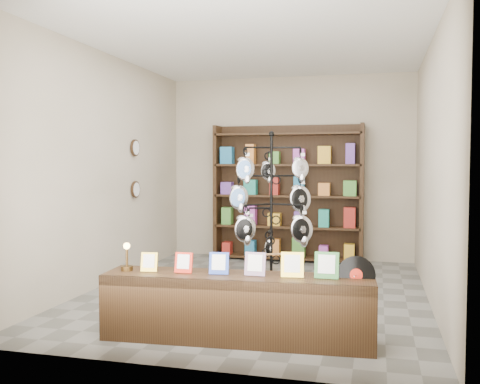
{
  "coord_description": "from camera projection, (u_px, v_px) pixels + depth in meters",
  "views": [
    {
      "loc": [
        1.41,
        -6.28,
        1.57
      ],
      "look_at": [
        0.05,
        -1.0,
        1.28
      ],
      "focal_mm": 40.0,
      "sensor_mm": 36.0,
      "label": 1
    }
  ],
  "objects": [
    {
      "name": "ground",
      "position": [
        256.0,
        293.0,
        6.51
      ],
      "size": [
        5.0,
        5.0,
        0.0
      ],
      "primitive_type": "plane",
      "color": "slate",
      "rests_on": "ground"
    },
    {
      "name": "room_envelope",
      "position": [
        256.0,
        140.0,
        6.41
      ],
      "size": [
        5.0,
        5.0,
        5.0
      ],
      "color": "beige",
      "rests_on": "ground"
    },
    {
      "name": "display_tree",
      "position": [
        271.0,
        204.0,
        5.96
      ],
      "size": [
        1.03,
        1.03,
        1.93
      ],
      "rotation": [
        0.0,
        0.0,
        0.33
      ],
      "color": "black",
      "rests_on": "ground"
    },
    {
      "name": "front_shelf",
      "position": [
        237.0,
        307.0,
        4.73
      ],
      "size": [
        2.42,
        0.64,
        0.85
      ],
      "rotation": [
        0.0,
        0.0,
        0.06
      ],
      "color": "black",
      "rests_on": "ground"
    },
    {
      "name": "back_shelving",
      "position": [
        287.0,
        197.0,
        8.67
      ],
      "size": [
        2.42,
        0.36,
        2.2
      ],
      "color": "black",
      "rests_on": "ground"
    },
    {
      "name": "wall_clocks",
      "position": [
        135.0,
        169.0,
        7.69
      ],
      "size": [
        0.03,
        0.24,
        0.84
      ],
      "color": "black",
      "rests_on": "ground"
    }
  ]
}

